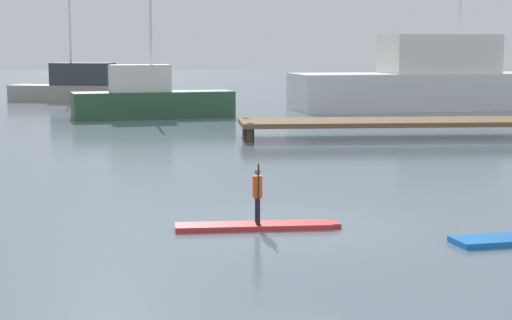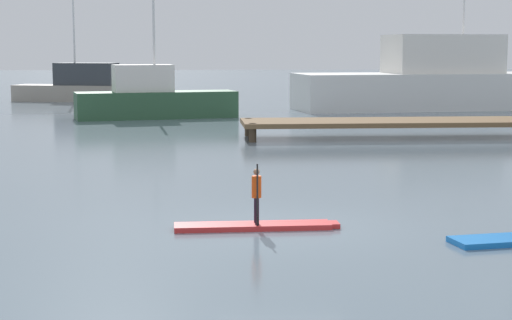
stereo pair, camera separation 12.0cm
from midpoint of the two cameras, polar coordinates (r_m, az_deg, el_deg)
name	(u,v)px [view 1 (the left image)]	position (r m, az deg, el deg)	size (l,w,h in m)	color
ground_plane	(286,228)	(16.25, 1.78, -4.58)	(240.00, 240.00, 0.00)	slate
paddleboard_near	(258,226)	(16.19, -0.11, -4.44)	(3.14, 0.62, 0.10)	red
paddler_child_solo	(258,193)	(16.06, -0.11, -2.23)	(0.19, 0.38, 1.16)	black
fishing_boat_white_large	(424,81)	(48.73, 11.12, 5.18)	(14.62, 6.22, 11.39)	silver
motor_boat_small_navy	(150,99)	(41.94, -7.16, 4.07)	(8.04, 3.65, 5.85)	#2D5638
trawler_grey_distant	(77,87)	(56.00, -11.96, 4.82)	(8.47, 4.27, 6.95)	#9E9384
floating_dock	(409,122)	(33.12, 10.13, 2.50)	(12.99, 2.88, 0.68)	brown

